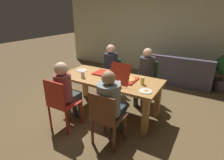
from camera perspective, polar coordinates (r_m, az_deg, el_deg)
ground_plane at (r=3.84m, az=-0.76°, el=-9.99°), size 20.00×20.00×0.00m
back_wall at (r=6.10m, az=14.55°, el=15.55°), size 6.92×0.12×2.88m
dining_table at (r=3.55m, az=-0.81°, el=-1.10°), size 2.00×0.89×0.76m
chair_0 at (r=3.22m, az=-16.06°, el=-6.70°), size 0.46×0.44×0.94m
person_0 at (r=3.24m, az=-14.38°, el=-2.73°), size 0.29×0.51×1.21m
chair_1 at (r=4.51m, az=0.12°, el=1.75°), size 0.39×0.38×0.87m
person_1 at (r=4.33m, az=-0.78°, el=4.32°), size 0.33×0.55×1.24m
chair_2 at (r=4.18m, az=11.02°, el=0.14°), size 0.43×0.39×0.94m
person_2 at (r=3.98m, az=10.55°, el=2.41°), size 0.33×0.54×1.25m
chair_3 at (r=2.75m, az=-1.91°, el=-11.88°), size 0.46×0.42×0.91m
person_3 at (r=2.74m, az=-0.46°, el=-6.63°), size 0.35×0.54×1.21m
pizza_box_0 at (r=3.74m, az=-2.88°, el=2.23°), size 0.34×0.34×0.03m
pizza_box_1 at (r=3.34m, az=4.07°, el=0.48°), size 0.39×0.52×0.39m
plate_0 at (r=2.98m, az=10.65°, el=-3.43°), size 0.21×0.21×0.03m
plate_1 at (r=3.98m, az=-9.52°, el=3.07°), size 0.23×0.23×0.01m
drinking_glass_0 at (r=3.08m, az=2.12°, el=-1.36°), size 0.08×0.08×0.10m
drinking_glass_1 at (r=3.54m, az=-9.23°, el=1.66°), size 0.07×0.07×0.12m
drinking_glass_2 at (r=3.22m, az=9.64°, el=-0.27°), size 0.07×0.07×0.13m
couch at (r=5.51m, az=20.01°, el=2.02°), size 1.84×0.78×0.82m
potted_plant at (r=5.46m, az=32.04°, el=2.72°), size 0.47×0.47×0.95m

